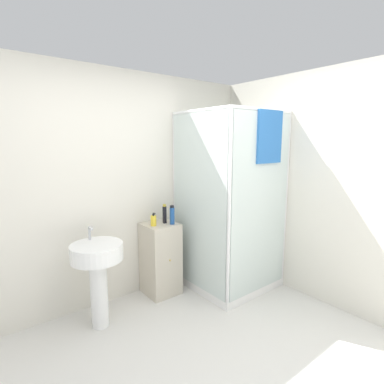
% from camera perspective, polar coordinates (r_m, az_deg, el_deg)
% --- Properties ---
extents(wall_back, '(6.40, 0.06, 2.50)m').
position_cam_1_polar(wall_back, '(3.35, -13.85, 0.71)').
color(wall_back, silver).
rests_on(wall_back, ground_plane).
extents(wall_right, '(0.06, 6.40, 2.50)m').
position_cam_1_polar(wall_right, '(3.37, 28.01, -0.09)').
color(wall_right, silver).
rests_on(wall_right, ground_plane).
extents(shower_enclosure, '(0.97, 1.00, 2.09)m').
position_cam_1_polar(shower_enclosure, '(3.67, 7.14, -9.55)').
color(shower_enclosure, white).
rests_on(shower_enclosure, ground_plane).
extents(vanity_cabinet, '(0.37, 0.40, 0.83)m').
position_cam_1_polar(vanity_cabinet, '(3.56, -6.03, -12.49)').
color(vanity_cabinet, beige).
rests_on(vanity_cabinet, ground_plane).
extents(sink, '(0.48, 0.48, 0.95)m').
position_cam_1_polar(sink, '(3.00, -17.54, -13.30)').
color(sink, white).
rests_on(sink, ground_plane).
extents(soap_dispenser, '(0.06, 0.07, 0.15)m').
position_cam_1_polar(soap_dispenser, '(3.34, -7.35, -5.39)').
color(soap_dispenser, yellow).
rests_on(soap_dispenser, vanity_cabinet).
extents(shampoo_bottle_tall_black, '(0.05, 0.05, 0.22)m').
position_cam_1_polar(shampoo_bottle_tall_black, '(3.43, -5.25, -4.19)').
color(shampoo_bottle_tall_black, black).
rests_on(shampoo_bottle_tall_black, vanity_cabinet).
extents(shampoo_bottle_blue, '(0.05, 0.05, 0.22)m').
position_cam_1_polar(shampoo_bottle_blue, '(3.37, -3.81, -4.42)').
color(shampoo_bottle_blue, '#1E4C93').
rests_on(shampoo_bottle_blue, vanity_cabinet).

